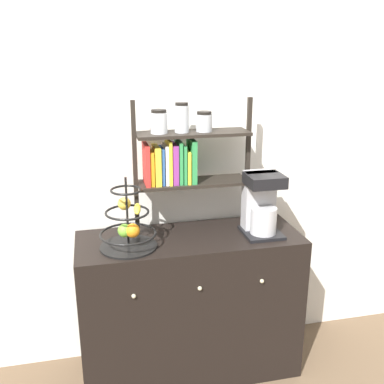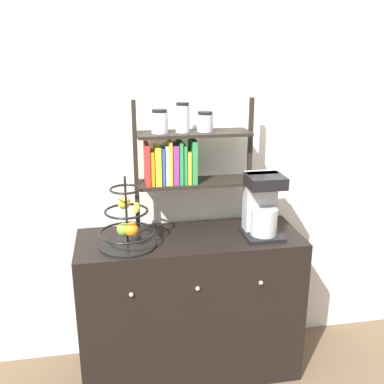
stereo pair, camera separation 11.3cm
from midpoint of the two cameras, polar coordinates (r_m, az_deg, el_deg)
name	(u,v)px [view 1 (the left image)]	position (r m, az deg, el deg)	size (l,w,h in m)	color
wall_back	(180,156)	(2.71, -2.80, 4.58)	(7.00, 0.05, 2.60)	silver
sideboard	(190,305)	(2.79, -1.46, -14.16)	(1.28, 0.49, 0.89)	black
coffee_maker	(261,204)	(2.59, 7.56, -1.52)	(0.21, 0.23, 0.36)	black
fruit_stand	(128,226)	(2.42, -9.40, -4.33)	(0.31, 0.31, 0.39)	black
shelf_hutch	(179,155)	(2.53, -2.92, 4.75)	(0.68, 0.20, 0.77)	black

